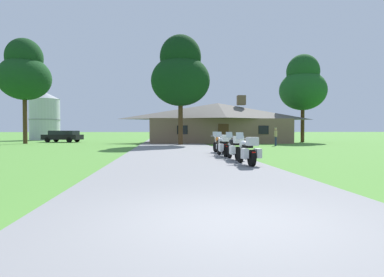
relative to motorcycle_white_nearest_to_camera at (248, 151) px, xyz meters
The scene contains 13 objects.
ground_plane 12.44m from the motorcycle_white_nearest_to_camera, 100.91° to the left, with size 500.00×500.00×0.00m, color #4C8433.
asphalt_driveway 10.48m from the motorcycle_white_nearest_to_camera, 102.99° to the left, with size 6.40×80.00×0.06m, color slate.
motorcycle_white_nearest_to_camera is the anchor object (origin of this frame).
motorcycle_black_second_in_row 2.36m from the motorcycle_white_nearest_to_camera, 89.46° to the left, with size 0.80×2.08×1.30m.
motorcycle_silver_third_in_row 4.57m from the motorcycle_white_nearest_to_camera, 91.41° to the left, with size 0.82×2.08×1.30m.
motorcycle_orange_farthest_in_row 6.84m from the motorcycle_white_nearest_to_camera, 89.06° to the left, with size 0.83×2.07×1.30m.
stone_lodge 25.01m from the motorcycle_white_nearest_to_camera, 83.22° to the left, with size 16.27×7.59×5.48m.
bystander_tan_shirt_near_lodge 18.43m from the motorcycle_white_nearest_to_camera, 67.33° to the left, with size 0.26×0.55×1.69m.
tree_by_lodge_front 19.99m from the motorcycle_white_nearest_to_camera, 95.03° to the left, with size 5.66×5.66×10.58m.
tree_left_far 30.72m from the motorcycle_white_nearest_to_camera, 127.17° to the left, with size 5.45×5.45×11.22m.
tree_right_of_lodge 29.90m from the motorcycle_white_nearest_to_camera, 62.34° to the left, with size 5.63×5.63×10.64m.
metal_silo_distant 43.14m from the motorcycle_white_nearest_to_camera, 118.97° to the left, with size 4.41×4.41×7.11m.
parked_black_suv_far_left 31.98m from the motorcycle_white_nearest_to_camera, 118.78° to the left, with size 4.93×3.06×1.40m.
Camera 1 is at (-0.96, -4.86, 1.44)m, focal length 30.67 mm.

